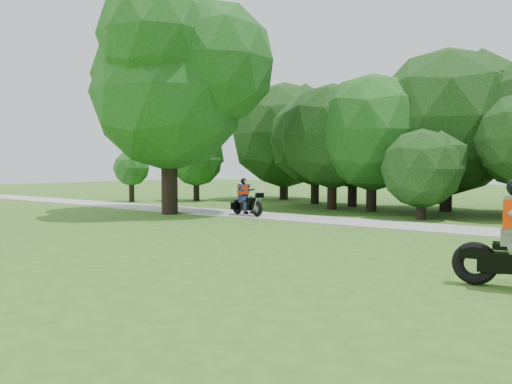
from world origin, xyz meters
The scene contains 4 objects.
ground centered at (0.00, 0.00, 0.00)m, with size 100.00×100.00×0.00m, color #2C5D1A.
walkway centered at (0.00, 8.00, 0.03)m, with size 60.00×2.20×0.06m, color #A4A49F.
big_tree_west centered at (-10.54, 6.85, 5.76)m, with size 8.64×6.56×9.96m.
touring_motorcycle centered at (-7.29, 7.55, 0.60)m, with size 1.91×0.98×1.49m.
Camera 1 is at (4.84, -8.21, 2.03)m, focal length 35.00 mm.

